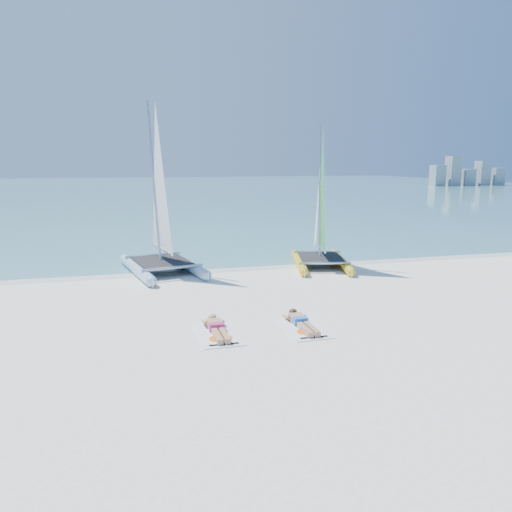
{
  "coord_description": "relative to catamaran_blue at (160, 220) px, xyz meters",
  "views": [
    {
      "loc": [
        -4.22,
        -13.5,
        4.18
      ],
      "look_at": [
        -0.32,
        1.2,
        1.28
      ],
      "focal_mm": 35.0,
      "sensor_mm": 36.0,
      "label": 1
    }
  ],
  "objects": [
    {
      "name": "sunbather_a",
      "position": [
        0.79,
        -7.44,
        -1.88
      ],
      "size": [
        0.37,
        1.73,
        0.26
      ],
      "color": "tan",
      "rests_on": "towel_a"
    },
    {
      "name": "wet_sand_strip",
      "position": [
        2.92,
        -0.13,
        -2.0
      ],
      "size": [
        140.0,
        1.4,
        0.01
      ],
      "primitive_type": "cube",
      "color": "silver",
      "rests_on": "ground"
    },
    {
      "name": "catamaran_blue",
      "position": [
        0.0,
        0.0,
        0.0
      ],
      "size": [
        3.26,
        5.28,
        6.71
      ],
      "rotation": [
        0.0,
        0.0,
        0.2
      ],
      "color": "#A4C5D8",
      "rests_on": "ground"
    },
    {
      "name": "catamaran_yellow",
      "position": [
        6.4,
        -0.26,
        -0.15
      ],
      "size": [
        3.05,
        4.75,
        5.88
      ],
      "rotation": [
        0.0,
        0.0,
        -0.25
      ],
      "color": "yellow",
      "rests_on": "ground"
    },
    {
      "name": "towel_b",
      "position": [
        2.97,
        -7.72,
        -1.99
      ],
      "size": [
        1.0,
        1.85,
        0.02
      ],
      "primitive_type": "cube",
      "color": "silver",
      "rests_on": "ground"
    },
    {
      "name": "towel_a",
      "position": [
        0.79,
        -7.63,
        -1.99
      ],
      "size": [
        1.0,
        1.85,
        0.02
      ],
      "primitive_type": "cube",
      "color": "silver",
      "rests_on": "ground"
    },
    {
      "name": "sea",
      "position": [
        2.92,
        57.37,
        -2.0
      ],
      "size": [
        140.0,
        115.0,
        0.01
      ],
      "primitive_type": "cube",
      "color": "#6BAAB3",
      "rests_on": "ground"
    },
    {
      "name": "distant_skyline",
      "position": [
        56.63,
        56.37,
        -0.06
      ],
      "size": [
        14.0,
        2.0,
        5.0
      ],
      "color": "#9CA5AC",
      "rests_on": "ground"
    },
    {
      "name": "ground",
      "position": [
        2.92,
        -5.63,
        -2.0
      ],
      "size": [
        140.0,
        140.0,
        0.0
      ],
      "primitive_type": "plane",
      "color": "white",
      "rests_on": "ground"
    },
    {
      "name": "sunbather_b",
      "position": [
        2.97,
        -7.53,
        -1.88
      ],
      "size": [
        0.37,
        1.73,
        0.26
      ],
      "color": "tan",
      "rests_on": "towel_b"
    }
  ]
}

